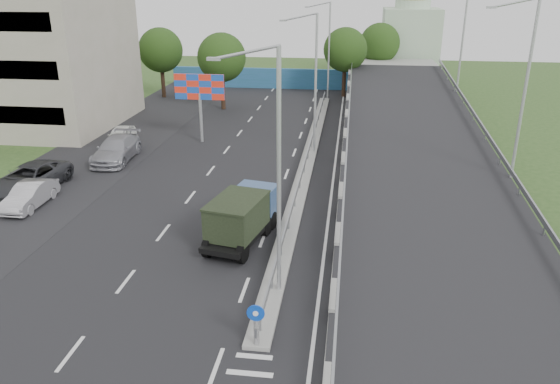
% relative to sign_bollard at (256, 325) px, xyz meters
% --- Properties ---
extents(road_surface, '(26.00, 90.00, 0.04)m').
position_rel_sign_bollard_xyz_m(road_surface, '(-3.00, 17.83, -1.03)').
color(road_surface, black).
rests_on(road_surface, ground).
extents(parking_strip, '(8.00, 90.00, 0.05)m').
position_rel_sign_bollard_xyz_m(parking_strip, '(-16.00, 17.83, -1.03)').
color(parking_strip, black).
rests_on(parking_strip, ground).
extents(median, '(1.00, 44.00, 0.20)m').
position_rel_sign_bollard_xyz_m(median, '(0.00, 21.83, -0.93)').
color(median, gray).
rests_on(median, ground).
extents(overpass_ramp, '(10.00, 50.00, 3.50)m').
position_rel_sign_bollard_xyz_m(overpass_ramp, '(7.50, 21.83, 0.72)').
color(overpass_ramp, gray).
rests_on(overpass_ramp, ground).
extents(median_guardrail, '(0.09, 44.00, 0.71)m').
position_rel_sign_bollard_xyz_m(median_guardrail, '(0.00, 21.83, -0.28)').
color(median_guardrail, gray).
rests_on(median_guardrail, median).
extents(sign_bollard, '(0.64, 0.23, 1.67)m').
position_rel_sign_bollard_xyz_m(sign_bollard, '(0.00, 0.00, 0.00)').
color(sign_bollard, black).
rests_on(sign_bollard, median).
extents(lamp_post_near, '(2.74, 0.18, 10.08)m').
position_rel_sign_bollard_xyz_m(lamp_post_near, '(0.11, 3.83, 4.77)').
color(lamp_post_near, '#B2B5B7').
rests_on(lamp_post_near, median).
extents(lamp_post_mid, '(2.74, 0.18, 10.08)m').
position_rel_sign_bollard_xyz_m(lamp_post_mid, '(0.11, 23.83, 4.77)').
color(lamp_post_mid, '#B2B5B7').
rests_on(lamp_post_mid, median).
extents(lamp_post_far, '(2.74, 0.18, 10.08)m').
position_rel_sign_bollard_xyz_m(lamp_post_far, '(0.11, 43.83, 4.77)').
color(lamp_post_far, '#B2B5B7').
rests_on(lamp_post_far, median).
extents(blue_wall, '(30.00, 0.50, 2.40)m').
position_rel_sign_bollard_xyz_m(blue_wall, '(-4.00, 49.83, 0.17)').
color(blue_wall, '#215E7C').
rests_on(blue_wall, ground).
extents(church, '(7.00, 7.00, 13.80)m').
position_rel_sign_bollard_xyz_m(church, '(10.00, 57.83, 4.28)').
color(church, '#B2CCAD').
rests_on(church, ground).
extents(billboard, '(4.00, 0.24, 5.50)m').
position_rel_sign_bollard_xyz_m(billboard, '(-9.00, 25.83, 3.15)').
color(billboard, '#B2B5B7').
rests_on(billboard, ground).
extents(tree_left_mid, '(4.80, 4.80, 7.60)m').
position_rel_sign_bollard_xyz_m(tree_left_mid, '(-10.00, 37.83, 4.14)').
color(tree_left_mid, black).
rests_on(tree_left_mid, ground).
extents(tree_median_far, '(4.80, 4.80, 7.60)m').
position_rel_sign_bollard_xyz_m(tree_median_far, '(2.00, 45.83, 4.14)').
color(tree_median_far, black).
rests_on(tree_median_far, ground).
extents(tree_left_far, '(4.80, 4.80, 7.60)m').
position_rel_sign_bollard_xyz_m(tree_left_far, '(-18.00, 42.83, 4.14)').
color(tree_left_far, black).
rests_on(tree_left_far, ground).
extents(tree_ramp_far, '(4.80, 4.80, 7.60)m').
position_rel_sign_bollard_xyz_m(tree_ramp_far, '(6.00, 52.83, 4.14)').
color(tree_ramp_far, black).
rests_on(tree_ramp_far, ground).
extents(dump_truck, '(3.17, 5.97, 2.50)m').
position_rel_sign_bollard_xyz_m(dump_truck, '(-2.17, 8.60, 0.35)').
color(dump_truck, black).
rests_on(dump_truck, ground).
extents(parked_car_b, '(1.54, 4.30, 1.41)m').
position_rel_sign_bollard_xyz_m(parked_car_b, '(-15.33, 11.28, -0.33)').
color(parked_car_b, '#B3B1B7').
rests_on(parked_car_b, ground).
extents(parked_car_c, '(3.32, 6.14, 1.64)m').
position_rel_sign_bollard_xyz_m(parked_car_c, '(-16.74, 13.73, -0.22)').
color(parked_car_c, '#2D2E32').
rests_on(parked_car_c, ground).
extents(parked_car_d, '(2.77, 6.02, 1.71)m').
position_rel_sign_bollard_xyz_m(parked_car_d, '(-13.88, 20.24, -0.18)').
color(parked_car_d, '#95959D').
rests_on(parked_car_d, ground).
extents(parked_car_e, '(2.18, 4.44, 1.46)m').
position_rel_sign_bollard_xyz_m(parked_car_e, '(-15.23, 24.21, -0.31)').
color(parked_car_e, white).
rests_on(parked_car_e, ground).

